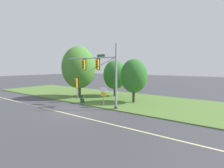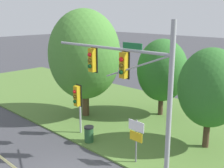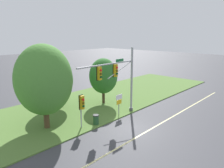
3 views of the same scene
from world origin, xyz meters
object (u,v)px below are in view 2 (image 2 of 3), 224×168
at_px(tree_behind_signpost, 210,88).
at_px(trash_bin, 89,134).
at_px(pedestrian_signal_near_kerb, 78,99).
at_px(tree_nearest_road, 85,55).
at_px(traffic_signal_mast, 132,80).
at_px(tree_left_of_mast, 162,70).
at_px(route_sign_post, 136,135).

xyz_separation_m(tree_behind_signpost, trash_bin, (-5.08, -4.06, -2.88)).
relative_size(pedestrian_signal_near_kerb, trash_bin, 3.30).
bearing_deg(pedestrian_signal_near_kerb, tree_nearest_road, 131.22).
relative_size(traffic_signal_mast, tree_left_of_mast, 1.38).
bearing_deg(tree_nearest_road, traffic_signal_mast, -23.10).
bearing_deg(tree_behind_signpost, pedestrian_signal_near_kerb, -149.90).
bearing_deg(tree_behind_signpost, route_sign_post, -113.24).
bearing_deg(trash_bin, tree_left_of_mast, 87.08).
xyz_separation_m(pedestrian_signal_near_kerb, tree_nearest_road, (-2.13, 2.44, 2.18)).
distance_m(tree_left_of_mast, trash_bin, 7.20).
relative_size(traffic_signal_mast, tree_nearest_road, 1.01).
distance_m(traffic_signal_mast, tree_left_of_mast, 7.34).
height_order(route_sign_post, trash_bin, route_sign_post).
bearing_deg(route_sign_post, pedestrian_signal_near_kerb, 176.96).
bearing_deg(tree_nearest_road, pedestrian_signal_near_kerb, -48.78).
relative_size(traffic_signal_mast, trash_bin, 8.13).
distance_m(route_sign_post, tree_nearest_road, 7.92).
distance_m(traffic_signal_mast, tree_nearest_road, 7.25).
xyz_separation_m(route_sign_post, tree_left_of_mast, (-3.04, 6.54, 1.80)).
xyz_separation_m(route_sign_post, trash_bin, (-3.37, -0.08, -1.00)).
xyz_separation_m(traffic_signal_mast, tree_nearest_road, (-6.67, 2.84, 0.20)).
bearing_deg(tree_nearest_road, route_sign_post, -21.40).
bearing_deg(route_sign_post, tree_left_of_mast, 114.90).
height_order(traffic_signal_mast, tree_nearest_road, tree_nearest_road).
distance_m(pedestrian_signal_near_kerb, tree_nearest_road, 3.90).
xyz_separation_m(pedestrian_signal_near_kerb, route_sign_post, (4.72, -0.25, -0.74)).
height_order(pedestrian_signal_near_kerb, tree_left_of_mast, tree_left_of_mast).
height_order(pedestrian_signal_near_kerb, route_sign_post, pedestrian_signal_near_kerb).
xyz_separation_m(tree_nearest_road, tree_left_of_mast, (3.82, 3.86, -1.12)).
height_order(pedestrian_signal_near_kerb, tree_nearest_road, tree_nearest_road).
bearing_deg(pedestrian_signal_near_kerb, trash_bin, -13.84).
relative_size(pedestrian_signal_near_kerb, route_sign_post, 1.38).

